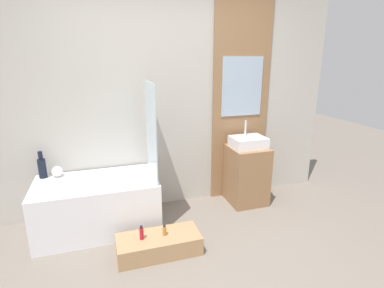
{
  "coord_description": "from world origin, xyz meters",
  "views": [
    {
      "loc": [
        -0.77,
        -1.84,
        1.79
      ],
      "look_at": [
        0.04,
        0.71,
        1.0
      ],
      "focal_mm": 28.0,
      "sensor_mm": 36.0,
      "label": 1
    }
  ],
  "objects_px": {
    "vase_tall_dark": "(42,167)",
    "bottle_soap_primary": "(142,233)",
    "wooden_step_bench": "(159,244)",
    "sink": "(248,142)",
    "bottle_soap_secondary": "(164,231)",
    "bathtub": "(98,205)",
    "vase_round_light": "(57,172)"
  },
  "relations": [
    {
      "from": "sink",
      "to": "bottle_soap_primary",
      "type": "relative_size",
      "value": 2.95
    },
    {
      "from": "vase_tall_dark",
      "to": "bottle_soap_primary",
      "type": "xyz_separation_m",
      "value": [
        0.9,
        -0.87,
        -0.43
      ]
    },
    {
      "from": "wooden_step_bench",
      "to": "vase_round_light",
      "type": "relative_size",
      "value": 6.77
    },
    {
      "from": "vase_round_light",
      "to": "bottle_soap_secondary",
      "type": "relative_size",
      "value": 1.09
    },
    {
      "from": "wooden_step_bench",
      "to": "bottle_soap_primary",
      "type": "xyz_separation_m",
      "value": [
        -0.16,
        0.0,
        0.15
      ]
    },
    {
      "from": "wooden_step_bench",
      "to": "sink",
      "type": "xyz_separation_m",
      "value": [
        1.27,
        0.71,
        0.7
      ]
    },
    {
      "from": "vase_round_light",
      "to": "bottle_soap_primary",
      "type": "bearing_deg",
      "value": -48.37
    },
    {
      "from": "bottle_soap_primary",
      "to": "bottle_soap_secondary",
      "type": "xyz_separation_m",
      "value": [
        0.21,
        0.0,
        -0.01
      ]
    },
    {
      "from": "bathtub",
      "to": "vase_tall_dark",
      "type": "height_order",
      "value": "vase_tall_dark"
    },
    {
      "from": "wooden_step_bench",
      "to": "vase_tall_dark",
      "type": "bearing_deg",
      "value": 140.54
    },
    {
      "from": "sink",
      "to": "vase_tall_dark",
      "type": "height_order",
      "value": "sink"
    },
    {
      "from": "bathtub",
      "to": "bottle_soap_secondary",
      "type": "bearing_deg",
      "value": -46.36
    },
    {
      "from": "bathtub",
      "to": "wooden_step_bench",
      "type": "height_order",
      "value": "bathtub"
    },
    {
      "from": "vase_tall_dark",
      "to": "vase_round_light",
      "type": "xyz_separation_m",
      "value": [
        0.14,
        -0.02,
        -0.06
      ]
    },
    {
      "from": "bathtub",
      "to": "vase_round_light",
      "type": "xyz_separation_m",
      "value": [
        -0.39,
        0.24,
        0.33
      ]
    },
    {
      "from": "wooden_step_bench",
      "to": "sink",
      "type": "distance_m",
      "value": 1.61
    },
    {
      "from": "vase_round_light",
      "to": "bottle_soap_primary",
      "type": "height_order",
      "value": "vase_round_light"
    },
    {
      "from": "sink",
      "to": "vase_round_light",
      "type": "xyz_separation_m",
      "value": [
        -2.18,
        0.14,
        -0.18
      ]
    },
    {
      "from": "bottle_soap_primary",
      "to": "bottle_soap_secondary",
      "type": "bearing_deg",
      "value": 0.0
    },
    {
      "from": "bathtub",
      "to": "vase_round_light",
      "type": "height_order",
      "value": "vase_round_light"
    },
    {
      "from": "bathtub",
      "to": "vase_round_light",
      "type": "distance_m",
      "value": 0.56
    },
    {
      "from": "vase_tall_dark",
      "to": "bathtub",
      "type": "bearing_deg",
      "value": -25.8
    },
    {
      "from": "sink",
      "to": "vase_tall_dark",
      "type": "xyz_separation_m",
      "value": [
        -2.32,
        0.16,
        -0.12
      ]
    },
    {
      "from": "vase_tall_dark",
      "to": "bottle_soap_primary",
      "type": "bearing_deg",
      "value": -44.0
    },
    {
      "from": "bathtub",
      "to": "sink",
      "type": "xyz_separation_m",
      "value": [
        1.79,
        0.1,
        0.51
      ]
    },
    {
      "from": "bottle_soap_secondary",
      "to": "sink",
      "type": "bearing_deg",
      "value": 30.31
    },
    {
      "from": "vase_round_light",
      "to": "bottle_soap_secondary",
      "type": "height_order",
      "value": "vase_round_light"
    },
    {
      "from": "bottle_soap_primary",
      "to": "bottle_soap_secondary",
      "type": "height_order",
      "value": "bottle_soap_primary"
    },
    {
      "from": "vase_tall_dark",
      "to": "vase_round_light",
      "type": "bearing_deg",
      "value": -6.87
    },
    {
      "from": "sink",
      "to": "bottle_soap_secondary",
      "type": "xyz_separation_m",
      "value": [
        -1.21,
        -0.71,
        -0.56
      ]
    },
    {
      "from": "vase_tall_dark",
      "to": "sink",
      "type": "bearing_deg",
      "value": -3.92
    },
    {
      "from": "vase_round_light",
      "to": "bottle_soap_secondary",
      "type": "bearing_deg",
      "value": -41.25
    }
  ]
}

